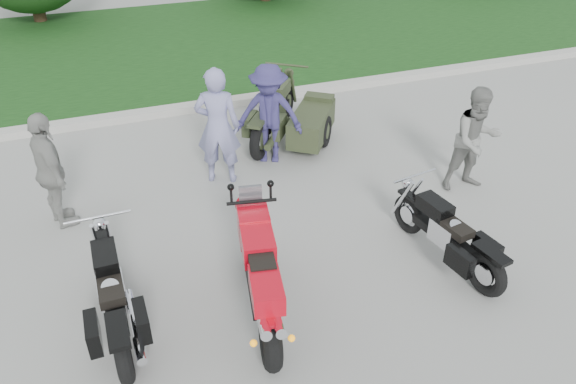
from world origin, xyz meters
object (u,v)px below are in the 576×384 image
object	(u,v)px
person_grey	(476,140)
person_back	(51,172)
cruiser_left	(114,301)
cruiser_sidecar	(295,120)
sportbike_red	(261,274)
cruiser_right	(451,238)
person_denim	(269,114)
person_stripe	(218,126)

from	to	relation	value
person_grey	person_back	world-z (taller)	person_back
cruiser_left	cruiser_sidecar	size ratio (longest dim) A/B	0.99
sportbike_red	cruiser_right	bearing A→B (deg)	11.66
person_grey	person_denim	distance (m)	3.35
person_denim	person_back	xyz separation A→B (m)	(-3.46, -0.76, 0.01)
cruiser_left	cruiser_sidecar	distance (m)	5.11
sportbike_red	cruiser_sidecar	bearing A→B (deg)	74.60
cruiser_right	person_grey	size ratio (longest dim) A/B	1.21
cruiser_right	person_stripe	distance (m)	3.92
person_stripe	person_grey	bearing A→B (deg)	177.30
cruiser_sidecar	person_back	world-z (taller)	person_back
person_stripe	person_back	size ratio (longest dim) A/B	1.10
cruiser_right	person_stripe	xyz separation A→B (m)	(-2.30, 3.13, 0.56)
cruiser_sidecar	person_stripe	size ratio (longest dim) A/B	1.17
person_grey	person_back	xyz separation A→B (m)	(-6.20, 1.18, 0.03)
person_stripe	person_grey	distance (m)	4.03
person_stripe	person_denim	world-z (taller)	person_stripe
person_stripe	person_grey	xyz separation A→B (m)	(3.70, -1.59, -0.12)
person_back	person_stripe	bearing A→B (deg)	-98.17
sportbike_red	cruiser_left	world-z (taller)	sportbike_red
person_stripe	cruiser_right	bearing A→B (deg)	146.90
person_stripe	person_back	bearing A→B (deg)	29.84
person_grey	person_denim	xyz separation A→B (m)	(-2.73, 1.94, 0.02)
person_grey	person_back	distance (m)	6.31
cruiser_right	cruiser_sidecar	size ratio (longest dim) A/B	0.91
sportbike_red	cruiser_left	distance (m)	1.67
sportbike_red	person_denim	distance (m)	3.77
cruiser_right	person_back	bearing A→B (deg)	141.12
person_denim	person_back	distance (m)	3.55
cruiser_right	person_stripe	size ratio (longest dim) A/B	1.07
cruiser_right	person_back	xyz separation A→B (m)	(-4.80, 2.72, 0.47)
person_denim	cruiser_left	bearing A→B (deg)	-107.31
cruiser_left	person_grey	xyz separation A→B (m)	(5.64, 1.26, 0.41)
cruiser_left	cruiser_sidecar	xyz separation A→B (m)	(3.56, 3.67, 0.00)
cruiser_sidecar	person_denim	bearing A→B (deg)	-108.66
cruiser_sidecar	person_denim	size ratio (longest dim) A/B	1.30
cruiser_left	person_grey	world-z (taller)	person_grey
cruiser_sidecar	person_stripe	xyz separation A→B (m)	(-1.62, -0.82, 0.53)
cruiser_left	person_denim	size ratio (longest dim) A/B	1.29
cruiser_sidecar	person_stripe	distance (m)	1.89
cruiser_left	person_stripe	size ratio (longest dim) A/B	1.15
sportbike_red	cruiser_left	bearing A→B (deg)	178.54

